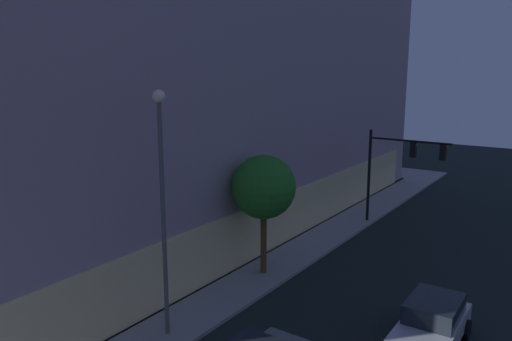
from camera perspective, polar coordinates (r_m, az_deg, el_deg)
The scene contains 5 objects.
modern_building at distance 36.71m, azimuth -15.86°, elevation 12.19°, with size 38.56×29.06×20.84m.
traffic_light_far_corner at distance 31.35m, azimuth 15.98°, elevation 1.15°, with size 0.37×4.97×5.78m.
street_lamp_sidewalk at distance 17.58m, azimuth -10.59°, elevation -1.96°, with size 0.44×0.44×8.80m.
sidewalk_tree at distance 23.02m, azimuth 0.88°, elevation -1.93°, with size 2.96×2.96×5.64m.
car_silver at distance 19.40m, azimuth 19.28°, elevation -16.03°, with size 4.36×2.15×1.69m.
Camera 1 is at (-7.67, -5.59, 9.64)m, focal length 35.30 mm.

